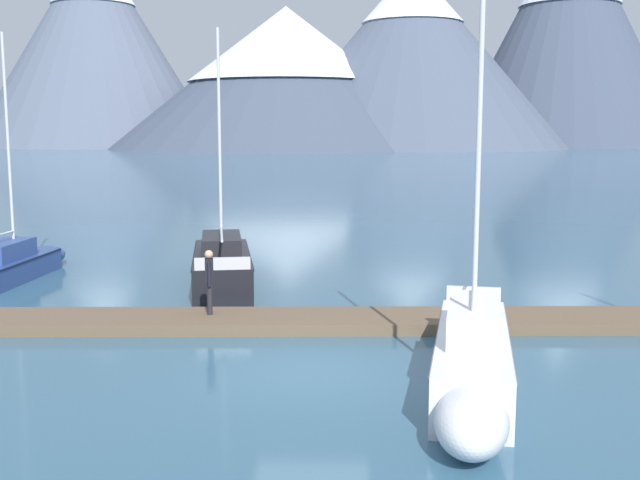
{
  "coord_description": "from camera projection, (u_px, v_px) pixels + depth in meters",
  "views": [
    {
      "loc": [
        0.72,
        -15.64,
        5.12
      ],
      "look_at": [
        0.0,
        6.0,
        2.0
      ],
      "focal_mm": 43.34,
      "sensor_mm": 36.0,
      "label": 1
    }
  ],
  "objects": [
    {
      "name": "person_on_dock",
      "position": [
        209.0,
        278.0,
        20.22
      ],
      "size": [
        0.28,
        0.58,
        1.69
      ],
      "color": "#232328",
      "rests_on": "dock"
    },
    {
      "name": "sailboat_mid_dock_port",
      "position": [
        472.0,
        362.0,
        14.86
      ],
      "size": [
        2.49,
        7.57,
        8.34
      ],
      "color": "white",
      "rests_on": "ground"
    },
    {
      "name": "sailboat_nearest_berth",
      "position": [
        11.0,
        264.0,
        26.48
      ],
      "size": [
        2.0,
        7.02,
        8.32
      ],
      "color": "navy",
      "rests_on": "ground"
    },
    {
      "name": "mountain_central_massif",
      "position": [
        286.0,
        73.0,
        204.99
      ],
      "size": [
        93.72,
        93.72,
        37.08
      ],
      "color": "#424C60",
      "rests_on": "ground"
    },
    {
      "name": "mountain_shoulder_ridge",
      "position": [
        412.0,
        56.0,
        205.45
      ],
      "size": [
        82.5,
        82.5,
        47.76
      ],
      "color": "#4C566B",
      "rests_on": "ground"
    },
    {
      "name": "mountain_east_summit",
      "position": [
        569.0,
        24.0,
        226.98
      ],
      "size": [
        68.83,
        68.83,
        68.85
      ],
      "color": "#424C60",
      "rests_on": "ground"
    },
    {
      "name": "sailboat_second_berth",
      "position": [
        222.0,
        263.0,
        25.69
      ],
      "size": [
        2.82,
        7.3,
        8.35
      ],
      "color": "black",
      "rests_on": "ground"
    },
    {
      "name": "dock",
      "position": [
        317.0,
        321.0,
        20.17
      ],
      "size": [
        27.47,
        3.23,
        0.3
      ],
      "color": "brown",
      "rests_on": "ground"
    },
    {
      "name": "ground_plane",
      "position": [
        311.0,
        375.0,
        16.23
      ],
      "size": [
        700.0,
        700.0,
        0.0
      ],
      "primitive_type": "plane",
      "color": "#335B75"
    },
    {
      "name": "mountain_west_summit",
      "position": [
        95.0,
        41.0,
        222.13
      ],
      "size": [
        70.78,
        70.78,
        59.12
      ],
      "color": "slate",
      "rests_on": "ground"
    }
  ]
}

